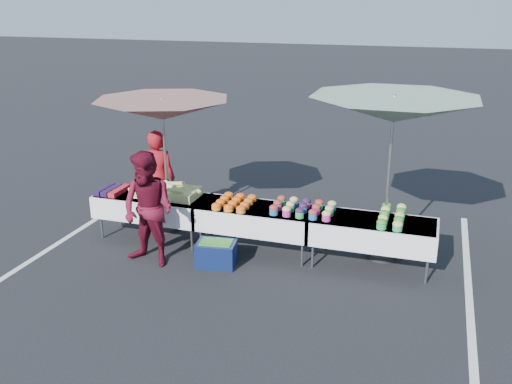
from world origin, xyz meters
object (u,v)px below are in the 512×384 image
(table_center, at_px, (256,217))
(vendor, at_px, (157,179))
(table_right, at_px, (372,231))
(customer, at_px, (148,210))
(storage_bin, at_px, (216,253))
(umbrella_left, at_px, (163,111))
(umbrella_right, at_px, (394,111))
(table_left, at_px, (153,205))

(table_center, bearing_deg, vendor, 164.46)
(table_center, bearing_deg, table_right, 0.00)
(table_right, xyz_separation_m, customer, (-3.19, -0.90, 0.29))
(vendor, xyz_separation_m, storage_bin, (1.56, -1.20, -0.66))
(storage_bin, bearing_deg, vendor, 134.49)
(vendor, distance_m, customer, 1.56)
(storage_bin, bearing_deg, umbrella_left, 133.37)
(table_right, bearing_deg, customer, -164.29)
(vendor, bearing_deg, umbrella_left, 129.79)
(umbrella_right, bearing_deg, storage_bin, -156.02)
(table_center, relative_size, umbrella_left, 0.79)
(umbrella_left, bearing_deg, umbrella_right, 0.00)
(umbrella_left, distance_m, storage_bin, 2.53)
(umbrella_right, xyz_separation_m, storage_bin, (-2.36, -1.05, -2.11))
(table_center, bearing_deg, umbrella_left, 166.97)
(table_left, height_order, umbrella_right, umbrella_right)
(table_left, bearing_deg, storage_bin, -25.18)
(umbrella_left, bearing_deg, table_center, -13.03)
(customer, bearing_deg, table_left, 125.31)
(vendor, bearing_deg, table_center, 145.30)
(table_left, distance_m, vendor, 0.64)
(table_right, bearing_deg, vendor, 171.72)
(table_left, distance_m, table_center, 1.80)
(vendor, relative_size, umbrella_right, 0.53)
(umbrella_right, height_order, storage_bin, umbrella_right)
(table_right, height_order, customer, customer)
(table_left, height_order, customer, customer)
(table_right, relative_size, storage_bin, 2.94)
(table_left, distance_m, storage_bin, 1.58)
(table_center, relative_size, customer, 1.07)
(table_right, relative_size, customer, 1.07)
(table_right, distance_m, umbrella_left, 3.86)
(customer, xyz_separation_m, umbrella_right, (3.33, 1.30, 1.43))
(table_center, relative_size, storage_bin, 2.94)
(umbrella_left, height_order, umbrella_right, umbrella_right)
(table_center, xyz_separation_m, vendor, (-1.98, 0.55, 0.27))
(table_center, distance_m, umbrella_right, 2.63)
(customer, bearing_deg, vendor, 122.74)
(table_left, bearing_deg, umbrella_right, 6.10)
(table_right, xyz_separation_m, storage_bin, (-2.22, -0.65, -0.39))
(storage_bin, bearing_deg, table_left, 146.89)
(table_left, height_order, table_center, same)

